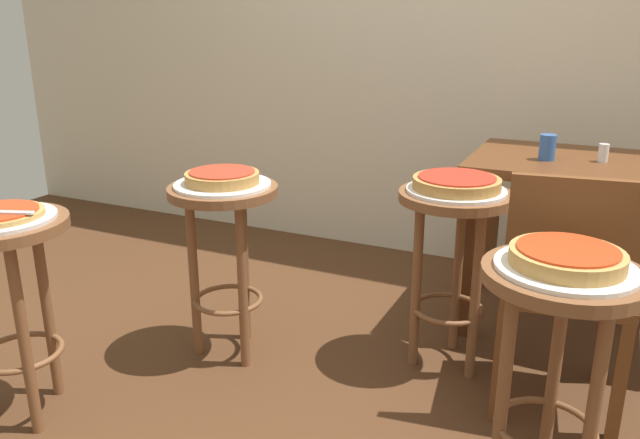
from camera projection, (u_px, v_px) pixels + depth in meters
The scene contains 15 objects.
ground_plane at pixel (313, 407), 2.20m from camera, with size 6.00×6.00×0.00m, color #4C2D19.
stool_foreground at pixel (7, 272), 2.01m from camera, with size 0.41×0.41×0.69m.
stool_middle at pixel (557, 332), 1.63m from camera, with size 0.41×0.41×0.69m.
serving_plate_middle at pixel (566, 268), 1.58m from camera, with size 0.35×0.35×0.01m, color white.
pizza_middle at pixel (567, 257), 1.57m from camera, with size 0.28×0.28×0.05m.
stool_leftside at pixel (225, 230), 2.40m from camera, with size 0.41×0.41×0.69m.
serving_plate_leftside at pixel (223, 185), 2.35m from camera, with size 0.36×0.36×0.01m, color white.
pizza_leftside at pixel (222, 177), 2.34m from camera, with size 0.27×0.27×0.05m.
stool_rear at pixel (453, 237), 2.32m from camera, with size 0.41×0.41×0.69m.
serving_plate_rear at pixel (456, 190), 2.27m from camera, with size 0.36×0.36×0.01m, color silver.
pizza_rear at pixel (457, 183), 2.26m from camera, with size 0.31×0.31×0.05m.
dining_table at pixel (601, 191), 2.57m from camera, with size 1.03×0.65×0.74m.
cup_near_edge at pixel (547, 147), 2.55m from camera, with size 0.06×0.06×0.10m, color #3360B2.
condiment_shaker at pixel (603, 153), 2.52m from camera, with size 0.04×0.04×0.07m, color white.
wooden_chair at pixel (566, 285), 2.04m from camera, with size 0.45×0.45×0.85m.
Camera 1 is at (0.83, -1.70, 1.30)m, focal length 35.57 mm.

